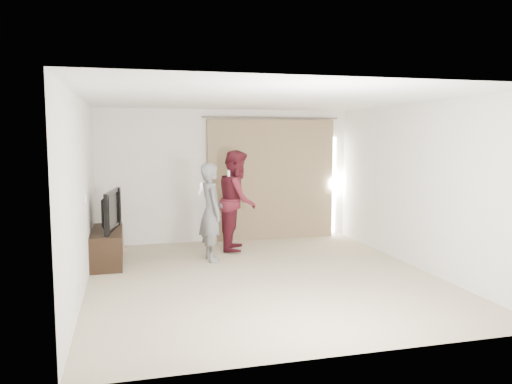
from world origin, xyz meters
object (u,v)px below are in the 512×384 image
(tv_console, at_px, (107,246))
(tv, at_px, (106,210))
(person_man, at_px, (211,212))
(person_woman, at_px, (237,200))

(tv_console, distance_m, tv, 0.60)
(tv, relative_size, person_man, 0.69)
(tv_console, height_order, person_man, person_man)
(person_man, bearing_deg, tv_console, 171.38)
(tv, height_order, person_woman, person_woman)
(tv_console, distance_m, person_man, 1.80)
(tv, distance_m, person_man, 1.71)
(person_man, height_order, person_woman, person_woman)
(person_woman, bearing_deg, tv_console, -169.14)
(tv, bearing_deg, person_woman, -69.83)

